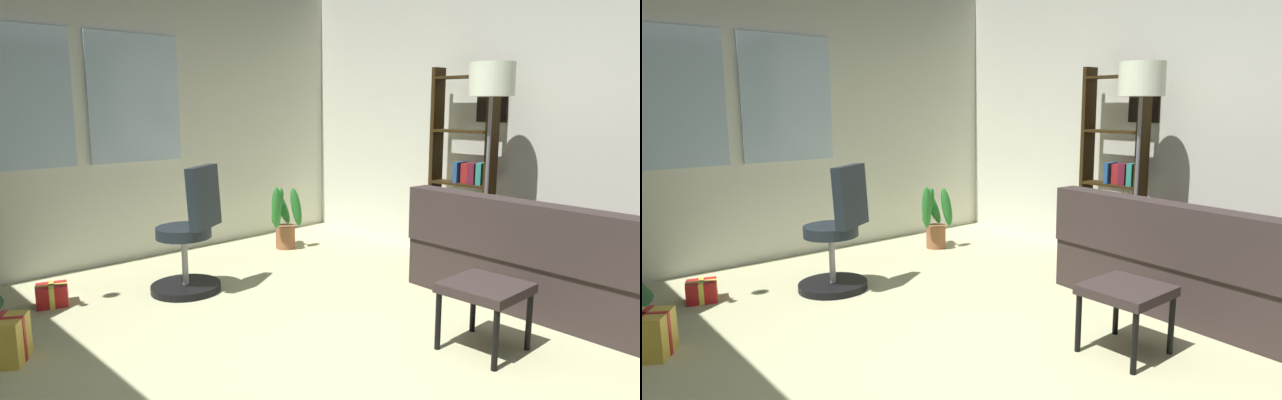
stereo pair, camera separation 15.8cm
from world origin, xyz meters
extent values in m
cube|color=#C4C292|center=(0.00, 0.00, -0.05)|extent=(5.15, 6.31, 0.10)
cube|color=silver|center=(0.00, 3.21, 1.42)|extent=(5.15, 0.10, 2.84)
cube|color=silver|center=(-0.90, 3.15, 1.56)|extent=(0.90, 0.03, 1.20)
cube|color=silver|center=(0.13, 3.15, 1.56)|extent=(0.90, 0.03, 1.20)
cube|color=silver|center=(2.62, 0.00, 1.42)|extent=(0.10, 6.31, 2.84)
cube|color=black|center=(2.56, 0.80, 1.54)|extent=(0.02, 0.31, 0.40)
cube|color=#352A29|center=(1.77, -0.22, 0.20)|extent=(1.00, 2.15, 0.40)
cube|color=#352A29|center=(1.43, -0.19, 0.61)|extent=(0.35, 2.11, 0.43)
cube|color=#352A29|center=(1.85, 0.76, 0.50)|extent=(0.85, 0.20, 0.20)
cube|color=red|center=(1.52, -0.60, 0.57)|extent=(0.20, 0.41, 0.41)
cube|color=beige|center=(1.60, 0.47, 0.57)|extent=(0.19, 0.40, 0.41)
cube|color=#352A29|center=(0.71, -0.27, 0.40)|extent=(0.46, 0.45, 0.06)
cylinder|color=black|center=(0.51, -0.46, 0.18)|extent=(0.04, 0.04, 0.37)
cylinder|color=black|center=(0.91, -0.46, 0.18)|extent=(0.04, 0.04, 0.37)
cylinder|color=black|center=(0.51, -0.07, 0.18)|extent=(0.04, 0.04, 0.37)
cylinder|color=black|center=(0.91, -0.07, 0.18)|extent=(0.04, 0.04, 0.37)
cube|color=red|center=(-0.98, 2.38, 0.08)|extent=(0.27, 0.26, 0.16)
cube|color=#EAD84C|center=(-0.98, 2.38, 0.08)|extent=(0.22, 0.10, 0.17)
cube|color=#EAD84C|center=(-0.98, 2.38, 0.08)|extent=(0.10, 0.21, 0.17)
cube|color=gold|center=(-1.52, 1.59, 0.14)|extent=(0.37, 0.36, 0.27)
cube|color=#B21919|center=(-1.52, 1.59, 0.14)|extent=(0.17, 0.24, 0.28)
cube|color=#B21919|center=(-1.52, 1.59, 0.14)|extent=(0.26, 0.19, 0.28)
cylinder|color=black|center=(-0.07, 1.97, 0.03)|extent=(0.56, 0.56, 0.06)
cylinder|color=#B2B2B7|center=(-0.07, 1.97, 0.28)|extent=(0.05, 0.05, 0.43)
cylinder|color=#1C242B|center=(-0.07, 1.97, 0.49)|extent=(0.44, 0.44, 0.09)
cube|color=#1C242B|center=(0.03, 1.81, 0.79)|extent=(0.39, 0.30, 0.49)
cube|color=black|center=(2.35, 0.67, 0.93)|extent=(0.18, 0.04, 1.86)
cube|color=black|center=(2.35, 1.27, 0.93)|extent=(0.18, 0.04, 1.86)
cube|color=black|center=(2.35, 0.97, 0.25)|extent=(0.18, 0.56, 0.02)
cube|color=black|center=(2.35, 0.97, 0.75)|extent=(0.18, 0.56, 0.02)
cube|color=black|center=(2.35, 0.97, 1.25)|extent=(0.18, 0.56, 0.02)
cube|color=black|center=(2.35, 0.97, 1.76)|extent=(0.18, 0.56, 0.02)
cube|color=maroon|center=(2.38, 0.76, 0.37)|extent=(0.13, 0.06, 0.21)
cube|color=#274C8F|center=(2.38, 0.82, 0.34)|extent=(0.13, 0.06, 0.16)
cube|color=beige|center=(2.37, 0.90, 0.33)|extent=(0.14, 0.06, 0.14)
cube|color=#2E613E|center=(2.36, 0.96, 0.36)|extent=(0.16, 0.04, 0.20)
cube|color=#85346C|center=(2.36, 1.03, 0.34)|extent=(0.16, 0.07, 0.15)
cube|color=#C46733|center=(2.37, 1.10, 0.35)|extent=(0.14, 0.05, 0.18)
cube|color=#505351|center=(2.36, 1.16, 0.34)|extent=(0.16, 0.06, 0.16)
cube|color=olive|center=(2.37, 1.23, 0.34)|extent=(0.16, 0.06, 0.15)
cube|color=#2A8275|center=(2.37, 0.76, 0.87)|extent=(0.15, 0.05, 0.21)
cube|color=#5A1627|center=(2.37, 0.84, 0.86)|extent=(0.15, 0.07, 0.20)
cube|color=maroon|center=(2.38, 0.92, 0.86)|extent=(0.13, 0.08, 0.19)
cube|color=navy|center=(2.36, 0.99, 0.86)|extent=(0.17, 0.04, 0.20)
cylinder|color=slate|center=(2.06, 0.53, 0.01)|extent=(0.28, 0.28, 0.03)
cylinder|color=slate|center=(2.06, 0.53, 0.80)|extent=(0.03, 0.03, 1.54)
cylinder|color=white|center=(2.06, 0.53, 1.71)|extent=(0.38, 0.38, 0.28)
cylinder|color=#975C3A|center=(1.40, 2.47, 0.12)|extent=(0.21, 0.21, 0.24)
ellipsoid|color=#28792D|center=(1.47, 2.38, 0.45)|extent=(0.20, 0.17, 0.43)
ellipsoid|color=#28792D|center=(1.42, 2.55, 0.44)|extent=(0.20, 0.23, 0.42)
ellipsoid|color=#28792D|center=(1.33, 2.52, 0.45)|extent=(0.14, 0.26, 0.44)
ellipsoid|color=#28792D|center=(1.22, 2.39, 0.47)|extent=(0.18, 0.20, 0.46)
camera|label=1|loc=(-2.25, -1.94, 1.51)|focal=31.12mm
camera|label=2|loc=(-2.13, -2.05, 1.51)|focal=31.12mm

